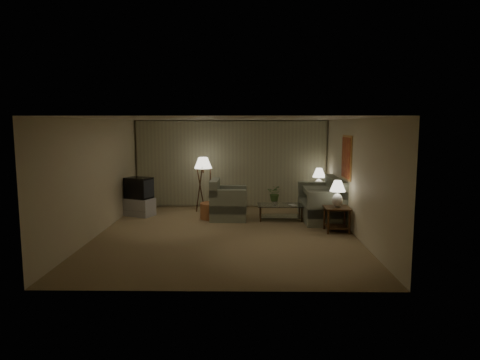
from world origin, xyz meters
The scene contains 16 objects.
ground centered at (0.00, 0.00, 0.00)m, with size 7.00×7.00×0.00m, color olive.
room_shell centered at (0.02, 1.51, 1.75)m, with size 6.04×7.02×2.72m.
sofa centered at (2.50, 1.61, 0.45)m, with size 2.02×1.02×0.89m.
armchair centered at (-0.01, 1.62, 0.43)m, with size 1.05×1.00×0.86m.
side_table_near centered at (2.65, 0.26, 0.42)m, with size 0.60×0.60×0.60m.
side_table_far centered at (2.65, 2.86, 0.40)m, with size 0.53×0.44×0.60m.
table_lamp_near centered at (2.65, 0.26, 0.98)m, with size 0.37×0.37×0.65m.
table_lamp_far centered at (2.65, 2.86, 1.00)m, with size 0.39×0.39×0.67m.
coffee_table centered at (1.40, 1.51, 0.28)m, with size 1.23×0.67×0.41m.
tv_cabinet centered at (-2.55, 2.00, 0.25)m, with size 0.93×0.78×0.50m, color #AEAEB1.
crt_tv centered at (-2.55, 2.00, 0.79)m, with size 0.83×0.73×0.59m, color black.
floor_lamp centered at (-0.80, 2.67, 0.84)m, with size 0.52×0.52×1.61m.
ottoman centered at (-0.46, 1.66, 0.22)m, with size 0.65×0.65×0.43m, color #B26D3C.
vase centered at (1.25, 1.51, 0.49)m, with size 0.14×0.14×0.14m, color white.
flowers centered at (1.25, 1.51, 0.78)m, with size 0.39×0.34×0.43m, color #497032.
book centered at (1.65, 1.41, 0.42)m, with size 0.15×0.21×0.02m, color olive.
Camera 1 is at (0.46, -9.84, 2.58)m, focal length 32.00 mm.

